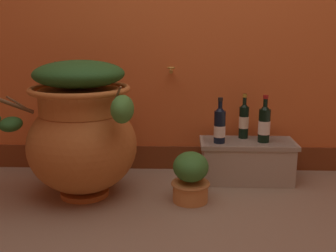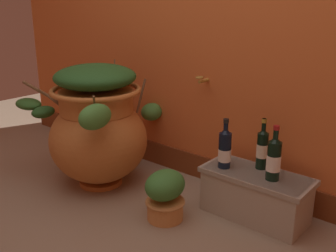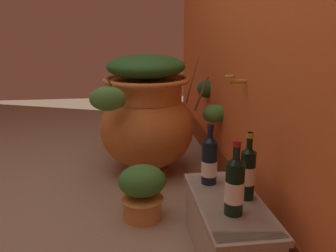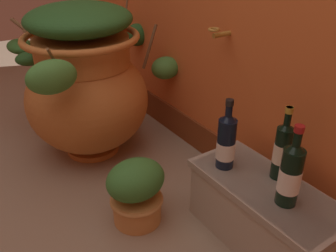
{
  "view_description": "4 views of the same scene",
  "coord_description": "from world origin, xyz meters",
  "views": [
    {
      "loc": [
        -0.02,
        -1.92,
        1.05
      ],
      "look_at": [
        -0.11,
        0.71,
        0.43
      ],
      "focal_mm": 44.0,
      "sensor_mm": 36.0,
      "label": 1
    },
    {
      "loc": [
        1.45,
        -1.16,
        1.3
      ],
      "look_at": [
        -0.19,
        0.79,
        0.47
      ],
      "focal_mm": 42.74,
      "sensor_mm": 36.0,
      "label": 2
    },
    {
      "loc": [
        1.83,
        0.4,
        1.06
      ],
      "look_at": [
        -0.05,
        0.64,
        0.51
      ],
      "focal_mm": 37.26,
      "sensor_mm": 36.0,
      "label": 3
    },
    {
      "loc": [
        1.19,
        -0.12,
        1.2
      ],
      "look_at": [
        -0.06,
        0.72,
        0.37
      ],
      "focal_mm": 39.06,
      "sensor_mm": 36.0,
      "label": 4
    }
  ],
  "objects": [
    {
      "name": "potted_shrub",
      "position": [
        0.04,
        0.48,
        0.16
      ],
      "size": [
        0.24,
        0.27,
        0.32
      ],
      "color": "#D68E4C",
      "rests_on": "ground_plane"
    },
    {
      "name": "wine_bottle_left",
      "position": [
        0.55,
        0.84,
        0.42
      ],
      "size": [
        0.08,
        0.08,
        0.33
      ],
      "color": "black",
      "rests_on": "stone_ledge"
    },
    {
      "name": "wine_bottle_right",
      "position": [
        0.43,
        0.94,
        0.42
      ],
      "size": [
        0.07,
        0.07,
        0.32
      ],
      "color": "black",
      "rests_on": "stone_ledge"
    },
    {
      "name": "stone_ledge",
      "position": [
        0.45,
        0.86,
        0.16
      ],
      "size": [
        0.66,
        0.3,
        0.29
      ],
      "color": "#B2A893",
      "rests_on": "ground_plane"
    },
    {
      "name": "terracotta_urn",
      "position": [
        -0.65,
        0.56,
        0.43
      ],
      "size": [
        1.02,
        0.97,
        0.87
      ],
      "color": "#C17033",
      "rests_on": "ground_plane"
    },
    {
      "name": "wine_bottle_middle",
      "position": [
        0.24,
        0.81,
        0.42
      ],
      "size": [
        0.08,
        0.08,
        0.31
      ],
      "color": "black",
      "rests_on": "stone_ledge"
    },
    {
      "name": "ground_plane",
      "position": [
        0.0,
        0.0,
        0.0
      ],
      "size": [
        7.0,
        7.0,
        0.0
      ],
      "primitive_type": "plane",
      "color": "gray"
    }
  ]
}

